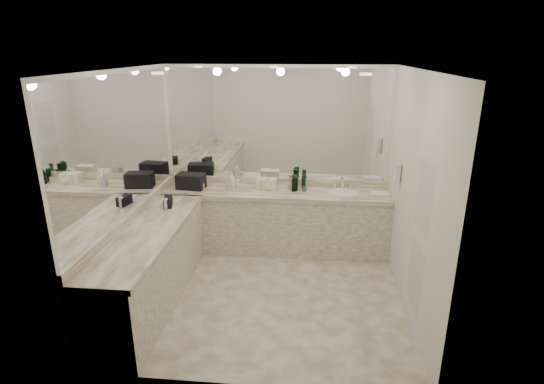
# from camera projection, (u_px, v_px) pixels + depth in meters

# --- Properties ---
(floor) EXTENTS (3.20, 3.20, 0.00)m
(floor) POSITION_uv_depth(u_px,v_px,m) (266.00, 292.00, 5.13)
(floor) COLOR beige
(floor) RESTS_ON ground
(ceiling) EXTENTS (3.20, 3.20, 0.00)m
(ceiling) POSITION_uv_depth(u_px,v_px,m) (265.00, 69.00, 4.30)
(ceiling) COLOR white
(ceiling) RESTS_ON floor
(wall_back) EXTENTS (3.20, 0.02, 2.60)m
(wall_back) POSITION_uv_depth(u_px,v_px,m) (277.00, 158.00, 6.13)
(wall_back) COLOR silver
(wall_back) RESTS_ON floor
(wall_left) EXTENTS (0.02, 3.00, 2.60)m
(wall_left) POSITION_uv_depth(u_px,v_px,m) (127.00, 187.00, 4.86)
(wall_left) COLOR silver
(wall_left) RESTS_ON floor
(wall_right) EXTENTS (0.02, 3.00, 2.60)m
(wall_right) POSITION_uv_depth(u_px,v_px,m) (413.00, 195.00, 4.57)
(wall_right) COLOR silver
(wall_right) RESTS_ON floor
(vanity_back_base) EXTENTS (3.20, 0.60, 0.84)m
(vanity_back_base) POSITION_uv_depth(u_px,v_px,m) (275.00, 222.00, 6.13)
(vanity_back_base) COLOR silver
(vanity_back_base) RESTS_ON floor
(vanity_back_top) EXTENTS (3.20, 0.64, 0.06)m
(vanity_back_top) POSITION_uv_depth(u_px,v_px,m) (275.00, 193.00, 5.98)
(vanity_back_top) COLOR beige
(vanity_back_top) RESTS_ON vanity_back_base
(vanity_left_base) EXTENTS (0.60, 2.40, 0.84)m
(vanity_left_base) POSITION_uv_depth(u_px,v_px,m) (150.00, 269.00, 4.83)
(vanity_left_base) COLOR silver
(vanity_left_base) RESTS_ON floor
(vanity_left_top) EXTENTS (0.64, 2.42, 0.06)m
(vanity_left_top) POSITION_uv_depth(u_px,v_px,m) (147.00, 233.00, 4.69)
(vanity_left_top) COLOR beige
(vanity_left_top) RESTS_ON vanity_left_base
(backsplash_back) EXTENTS (3.20, 0.04, 0.10)m
(backsplash_back) POSITION_uv_depth(u_px,v_px,m) (277.00, 181.00, 6.22)
(backsplash_back) COLOR beige
(backsplash_back) RESTS_ON vanity_back_top
(backsplash_left) EXTENTS (0.04, 3.00, 0.10)m
(backsplash_left) POSITION_uv_depth(u_px,v_px,m) (132.00, 215.00, 4.97)
(backsplash_left) COLOR beige
(backsplash_left) RESTS_ON vanity_left_top
(mirror_back) EXTENTS (3.12, 0.01, 1.55)m
(mirror_back) POSITION_uv_depth(u_px,v_px,m) (277.00, 125.00, 5.97)
(mirror_back) COLOR white
(mirror_back) RESTS_ON wall_back
(mirror_left) EXTENTS (0.01, 2.92, 1.55)m
(mirror_left) POSITION_uv_depth(u_px,v_px,m) (124.00, 146.00, 4.71)
(mirror_left) COLOR white
(mirror_left) RESTS_ON wall_left
(sink) EXTENTS (0.44, 0.44, 0.03)m
(sink) POSITION_uv_depth(u_px,v_px,m) (343.00, 193.00, 5.89)
(sink) COLOR white
(sink) RESTS_ON vanity_back_top
(faucet) EXTENTS (0.24, 0.16, 0.14)m
(faucet) POSITION_uv_depth(u_px,v_px,m) (343.00, 183.00, 6.07)
(faucet) COLOR silver
(faucet) RESTS_ON vanity_back_top
(wall_phone) EXTENTS (0.06, 0.10, 0.24)m
(wall_phone) POSITION_uv_depth(u_px,v_px,m) (397.00, 173.00, 5.22)
(wall_phone) COLOR white
(wall_phone) RESTS_ON wall_right
(door) EXTENTS (0.02, 0.82, 2.10)m
(door) POSITION_uv_depth(u_px,v_px,m) (420.00, 236.00, 4.18)
(door) COLOR white
(door) RESTS_ON wall_right
(black_toiletry_bag) EXTENTS (0.41, 0.29, 0.22)m
(black_toiletry_bag) POSITION_uv_depth(u_px,v_px,m) (191.00, 181.00, 6.05)
(black_toiletry_bag) COLOR black
(black_toiletry_bag) RESTS_ON vanity_back_top
(black_bag_spill) EXTENTS (0.14, 0.23, 0.12)m
(black_bag_spill) POSITION_uv_depth(u_px,v_px,m) (168.00, 202.00, 5.37)
(black_bag_spill) COLOR black
(black_bag_spill) RESTS_ON vanity_left_top
(cream_cosmetic_case) EXTENTS (0.29, 0.19, 0.16)m
(cream_cosmetic_case) POSITION_uv_depth(u_px,v_px,m) (267.00, 184.00, 6.02)
(cream_cosmetic_case) COLOR #EDE1C6
(cream_cosmetic_case) RESTS_ON vanity_back_top
(hand_towel) EXTENTS (0.25, 0.17, 0.04)m
(hand_towel) POSITION_uv_depth(u_px,v_px,m) (380.00, 194.00, 5.76)
(hand_towel) COLOR white
(hand_towel) RESTS_ON vanity_back_top
(lotion_left) EXTENTS (0.05, 0.05, 0.13)m
(lotion_left) POSITION_uv_depth(u_px,v_px,m) (166.00, 204.00, 5.28)
(lotion_left) COLOR white
(lotion_left) RESTS_ON vanity_left_top
(soap_bottle_a) EXTENTS (0.08, 0.08, 0.22)m
(soap_bottle_a) POSITION_uv_depth(u_px,v_px,m) (232.00, 180.00, 6.07)
(soap_bottle_a) COLOR white
(soap_bottle_a) RESTS_ON vanity_back_top
(soap_bottle_b) EXTENTS (0.10, 0.10, 0.17)m
(soap_bottle_b) POSITION_uv_depth(u_px,v_px,m) (228.00, 184.00, 6.01)
(soap_bottle_b) COLOR #B0B2CD
(soap_bottle_b) RESTS_ON vanity_back_top
(soap_bottle_c) EXTENTS (0.18, 0.18, 0.18)m
(soap_bottle_c) POSITION_uv_depth(u_px,v_px,m) (269.00, 184.00, 5.97)
(soap_bottle_c) COLOR #EEDD94
(soap_bottle_c) RESTS_ON vanity_back_top
(green_bottle_0) EXTENTS (0.06, 0.06, 0.20)m
(green_bottle_0) POSITION_uv_depth(u_px,v_px,m) (304.00, 182.00, 6.05)
(green_bottle_0) COLOR #0F471A
(green_bottle_0) RESTS_ON vanity_back_top
(green_bottle_1) EXTENTS (0.07, 0.07, 0.20)m
(green_bottle_1) POSITION_uv_depth(u_px,v_px,m) (296.00, 184.00, 5.94)
(green_bottle_1) COLOR #0F471A
(green_bottle_1) RESTS_ON vanity_back_top
(green_bottle_2) EXTENTS (0.06, 0.06, 0.19)m
(green_bottle_2) POSITION_uv_depth(u_px,v_px,m) (294.00, 182.00, 6.04)
(green_bottle_2) COLOR #0F471A
(green_bottle_2) RESTS_ON vanity_back_top
(green_bottle_3) EXTENTS (0.07, 0.07, 0.20)m
(green_bottle_3) POSITION_uv_depth(u_px,v_px,m) (295.00, 182.00, 6.05)
(green_bottle_3) COLOR #0F471A
(green_bottle_3) RESTS_ON vanity_back_top
(green_bottle_4) EXTENTS (0.07, 0.07, 0.18)m
(green_bottle_4) POSITION_uv_depth(u_px,v_px,m) (294.00, 185.00, 5.93)
(green_bottle_4) COLOR #0F471A
(green_bottle_4) RESTS_ON vanity_back_top
(amenity_bottle_0) EXTENTS (0.04, 0.04, 0.14)m
(amenity_bottle_0) POSITION_uv_depth(u_px,v_px,m) (264.00, 183.00, 6.10)
(amenity_bottle_0) COLOR white
(amenity_bottle_0) RESTS_ON vanity_back_top
(amenity_bottle_1) EXTENTS (0.06, 0.06, 0.09)m
(amenity_bottle_1) POSITION_uv_depth(u_px,v_px,m) (270.00, 186.00, 6.02)
(amenity_bottle_1) COLOR silver
(amenity_bottle_1) RESTS_ON vanity_back_top
(amenity_bottle_2) EXTENTS (0.06, 0.06, 0.15)m
(amenity_bottle_2) POSITION_uv_depth(u_px,v_px,m) (262.00, 185.00, 5.97)
(amenity_bottle_2) COLOR #E0B28C
(amenity_bottle_2) RESTS_ON vanity_back_top
(amenity_bottle_3) EXTENTS (0.06, 0.06, 0.12)m
(amenity_bottle_3) POSITION_uv_depth(u_px,v_px,m) (237.00, 184.00, 6.09)
(amenity_bottle_3) COLOR white
(amenity_bottle_3) RESTS_ON vanity_back_top
(amenity_bottle_4) EXTENTS (0.05, 0.05, 0.09)m
(amenity_bottle_4) POSITION_uv_depth(u_px,v_px,m) (289.00, 187.00, 6.00)
(amenity_bottle_4) COLOR #E0B28C
(amenity_bottle_4) RESTS_ON vanity_back_top
(amenity_bottle_5) EXTENTS (0.06, 0.06, 0.07)m
(amenity_bottle_5) POSITION_uv_depth(u_px,v_px,m) (304.00, 189.00, 5.94)
(amenity_bottle_5) COLOR #3F3F4C
(amenity_bottle_5) RESTS_ON vanity_back_top
(amenity_bottle_6) EXTENTS (0.05, 0.05, 0.09)m
(amenity_bottle_6) POSITION_uv_depth(u_px,v_px,m) (203.00, 186.00, 6.02)
(amenity_bottle_6) COLOR #F2D84C
(amenity_bottle_6) RESTS_ON vanity_back_top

